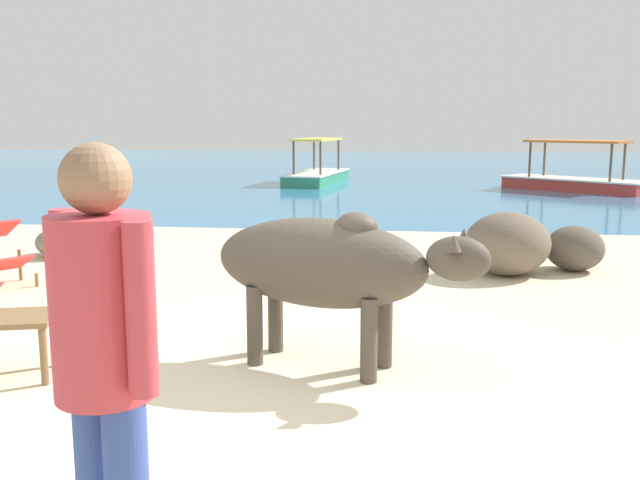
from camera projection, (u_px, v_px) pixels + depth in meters
name	position (u px, v px, depth m)	size (l,w,h in m)	color
sand_beach	(243.00, 407.00, 4.19)	(18.00, 14.00, 0.04)	beige
water_surface	(377.00, 171.00, 25.74)	(60.00, 36.00, 0.03)	teal
cow	(326.00, 265.00, 4.72)	(1.97, 1.00, 1.10)	#4C4238
person_standing	(105.00, 357.00, 2.19)	(0.43, 0.33, 1.62)	#334C99
shore_rock_large	(507.00, 244.00, 7.73)	(0.98, 0.90, 0.71)	#6B5B4C
shore_rock_medium	(57.00, 242.00, 8.86)	(0.70, 0.54, 0.36)	gray
shore_rock_small	(575.00, 248.00, 7.97)	(0.69, 0.66, 0.52)	brown
boat_green	(317.00, 173.00, 20.21)	(1.65, 3.80, 1.29)	#338E66
boat_red	(574.00, 180.00, 17.86)	(3.57, 3.22, 1.29)	#C63833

